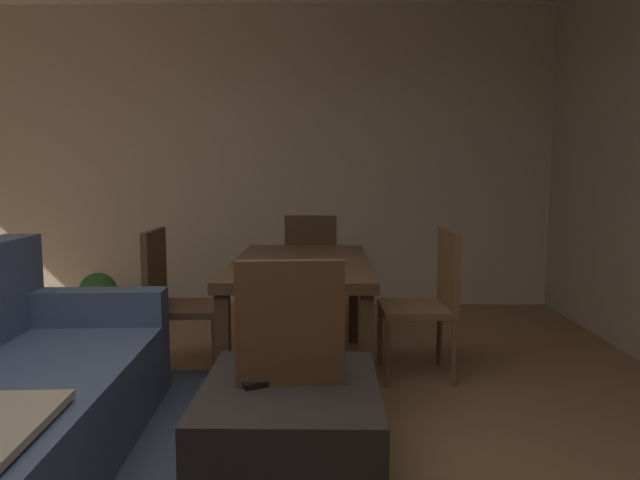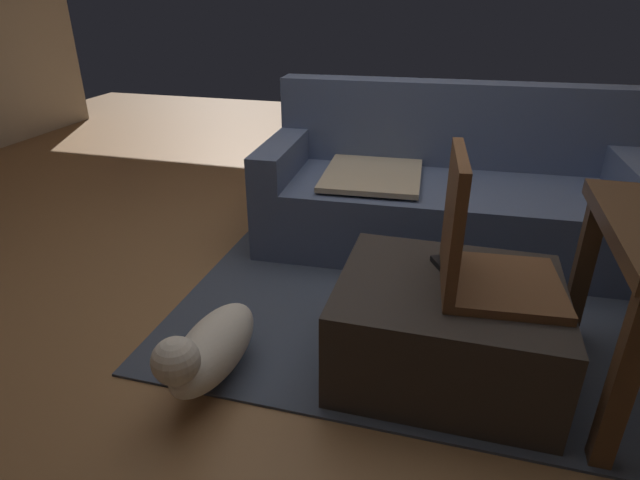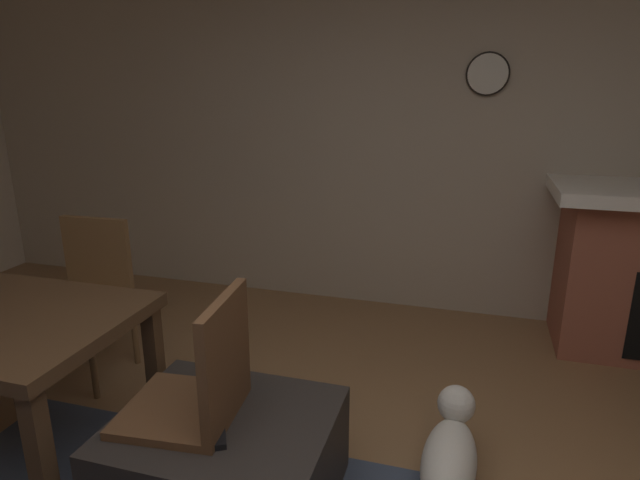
{
  "view_description": "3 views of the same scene",
  "coord_description": "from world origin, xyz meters",
  "px_view_note": "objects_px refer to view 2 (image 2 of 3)",
  "views": [
    {
      "loc": [
        -1.67,
        -0.69,
        1.26
      ],
      "look_at": [
        0.7,
        -0.65,
        1.0
      ],
      "focal_mm": 31.9,
      "sensor_mm": 36.0,
      "label": 1
    },
    {
      "loc": [
        0.56,
        -2.33,
        1.44
      ],
      "look_at": [
        0.21,
        -1.06,
        0.8
      ],
      "focal_mm": 29.29,
      "sensor_mm": 36.0,
      "label": 2
    },
    {
      "loc": [
        -0.29,
        1.12,
        1.7
      ],
      "look_at": [
        0.29,
        -0.89,
        1.08
      ],
      "focal_mm": 29.9,
      "sensor_mm": 36.0,
      "label": 3
    }
  ],
  "objects_px": {
    "couch": "(444,193)",
    "tv_remote": "(444,266)",
    "small_dog": "(209,349)",
    "dining_chair_west": "(478,261)",
    "ottoman_coffee_table": "(445,328)"
  },
  "relations": [
    {
      "from": "couch",
      "to": "tv_remote",
      "type": "distance_m",
      "value": 1.15
    },
    {
      "from": "tv_remote",
      "to": "small_dog",
      "type": "xyz_separation_m",
      "value": [
        -0.84,
        -0.46,
        -0.25
      ]
    },
    {
      "from": "tv_remote",
      "to": "dining_chair_west",
      "type": "xyz_separation_m",
      "value": [
        0.12,
        -0.1,
        0.1
      ]
    },
    {
      "from": "couch",
      "to": "small_dog",
      "type": "bearing_deg",
      "value": -116.0
    },
    {
      "from": "ottoman_coffee_table",
      "to": "tv_remote",
      "type": "bearing_deg",
      "value": 107.14
    },
    {
      "from": "tv_remote",
      "to": "dining_chair_west",
      "type": "height_order",
      "value": "dining_chair_west"
    },
    {
      "from": "tv_remote",
      "to": "small_dog",
      "type": "relative_size",
      "value": 0.26
    },
    {
      "from": "couch",
      "to": "small_dog",
      "type": "xyz_separation_m",
      "value": [
        -0.78,
        -1.6,
        -0.14
      ]
    },
    {
      "from": "small_dog",
      "to": "dining_chair_west",
      "type": "bearing_deg",
      "value": 20.13
    },
    {
      "from": "dining_chair_west",
      "to": "small_dog",
      "type": "height_order",
      "value": "dining_chair_west"
    },
    {
      "from": "couch",
      "to": "ottoman_coffee_table",
      "type": "bearing_deg",
      "value": -85.83
    },
    {
      "from": "couch",
      "to": "ottoman_coffee_table",
      "type": "height_order",
      "value": "couch"
    },
    {
      "from": "couch",
      "to": "small_dog",
      "type": "height_order",
      "value": "couch"
    },
    {
      "from": "tv_remote",
      "to": "dining_chair_west",
      "type": "bearing_deg",
      "value": -69.04
    },
    {
      "from": "dining_chair_west",
      "to": "tv_remote",
      "type": "bearing_deg",
      "value": 139.5
    }
  ]
}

